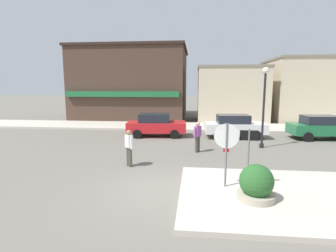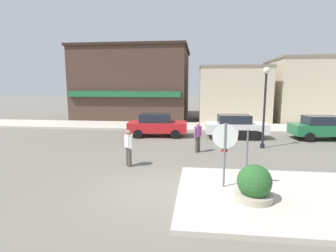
% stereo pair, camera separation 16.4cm
% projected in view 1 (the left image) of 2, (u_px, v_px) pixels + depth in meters
% --- Properties ---
extents(ground_plane, '(160.00, 160.00, 0.00)m').
position_uv_depth(ground_plane, '(162.00, 190.00, 8.82)').
color(ground_plane, '#6B665B').
extents(sidewalk_corner, '(6.40, 4.80, 0.15)m').
position_uv_depth(sidewalk_corner, '(282.00, 196.00, 8.18)').
color(sidewalk_corner, beige).
rests_on(sidewalk_corner, ground).
extents(kerb_far, '(80.00, 4.00, 0.15)m').
position_uv_depth(kerb_far, '(182.00, 126.00, 22.07)').
color(kerb_far, beige).
rests_on(kerb_far, ground).
extents(stop_sign, '(0.82, 0.07, 2.30)m').
position_uv_depth(stop_sign, '(226.00, 147.00, 8.60)').
color(stop_sign, slate).
rests_on(stop_sign, ground).
extents(one_way_sign, '(0.60, 0.06, 2.10)m').
position_uv_depth(one_way_sign, '(248.00, 152.00, 8.66)').
color(one_way_sign, slate).
rests_on(one_way_sign, ground).
extents(planter, '(1.10, 1.10, 1.23)m').
position_uv_depth(planter, '(256.00, 186.00, 7.72)').
color(planter, '#ADA38E').
rests_on(planter, ground).
extents(lamp_post, '(0.36, 0.36, 4.54)m').
position_uv_depth(lamp_post, '(264.00, 95.00, 14.42)').
color(lamp_post, black).
rests_on(lamp_post, ground).
extents(parked_car_nearest, '(4.12, 2.12, 1.56)m').
position_uv_depth(parked_car_nearest, '(156.00, 125.00, 18.08)').
color(parked_car_nearest, red).
rests_on(parked_car_nearest, ground).
extents(parked_car_second, '(4.10, 2.07, 1.56)m').
position_uv_depth(parked_car_second, '(234.00, 126.00, 17.62)').
color(parked_car_second, white).
rests_on(parked_car_second, ground).
extents(parked_car_third, '(4.11, 2.10, 1.56)m').
position_uv_depth(parked_car_third, '(321.00, 127.00, 17.11)').
color(parked_car_third, '#1E6B3D').
rests_on(parked_car_third, ground).
extents(pedestrian_crossing_near, '(0.40, 0.50, 1.61)m').
position_uv_depth(pedestrian_crossing_near, '(198.00, 136.00, 13.77)').
color(pedestrian_crossing_near, '#4C473D').
rests_on(pedestrian_crossing_near, ground).
extents(pedestrian_crossing_far, '(0.43, 0.47, 1.61)m').
position_uv_depth(pedestrian_crossing_far, '(129.00, 147.00, 11.33)').
color(pedestrian_crossing_far, '#4C473D').
rests_on(pedestrian_crossing_far, ground).
extents(building_corner_shop, '(11.48, 9.93, 7.38)m').
position_uv_depth(building_corner_shop, '(134.00, 84.00, 28.69)').
color(building_corner_shop, '#473328').
rests_on(building_corner_shop, ground).
extents(building_storefront_left_near, '(6.51, 5.13, 5.27)m').
position_uv_depth(building_storefront_left_near, '(231.00, 94.00, 25.53)').
color(building_storefront_left_near, beige).
rests_on(building_storefront_left_near, ground).
extents(building_storefront_left_mid, '(8.34, 7.83, 6.10)m').
position_uv_depth(building_storefront_left_mid, '(310.00, 90.00, 26.47)').
color(building_storefront_left_mid, beige).
rests_on(building_storefront_left_mid, ground).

